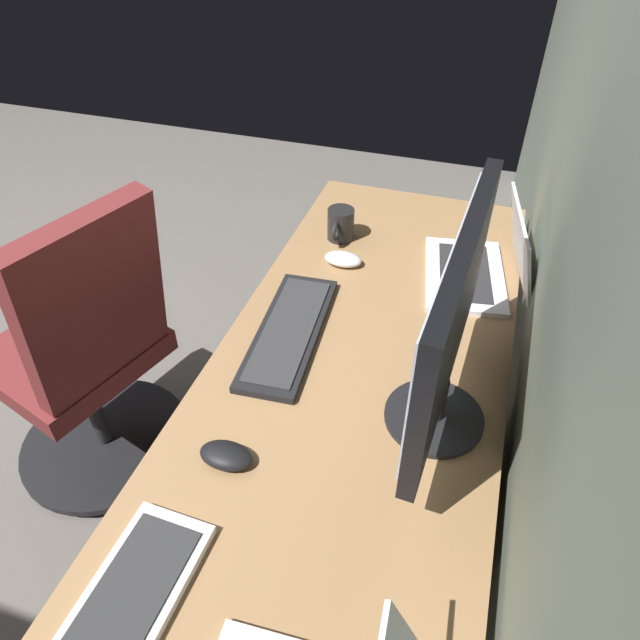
{
  "coord_description": "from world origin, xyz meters",
  "views": [
    {
      "loc": [
        1.0,
        2.0,
        1.63
      ],
      "look_at": [
        0.24,
        1.76,
        0.95
      ],
      "focal_mm": 32.0,
      "sensor_mm": 36.0,
      "label": 1
    }
  ],
  "objects_px": {
    "laptop_leftmost": "(486,264)",
    "mouse_spare": "(226,455)",
    "mouse_main": "(343,259)",
    "monitor_primary": "(451,324)",
    "coffee_mug": "(340,225)",
    "office_chair": "(89,364)",
    "keyboard_spare": "(289,331)",
    "drawer_pedestal": "(348,513)",
    "keyboard_main": "(106,640)"
  },
  "relations": [
    {
      "from": "keyboard_spare",
      "to": "mouse_spare",
      "type": "xyz_separation_m",
      "value": [
        0.37,
        0.01,
        0.01
      ]
    },
    {
      "from": "mouse_main",
      "to": "mouse_spare",
      "type": "bearing_deg",
      "value": -2.36
    },
    {
      "from": "mouse_spare",
      "to": "coffee_mug",
      "type": "distance_m",
      "value": 0.82
    },
    {
      "from": "mouse_spare",
      "to": "mouse_main",
      "type": "bearing_deg",
      "value": 177.64
    },
    {
      "from": "keyboard_main",
      "to": "office_chair",
      "type": "bearing_deg",
      "value": -139.06
    },
    {
      "from": "mouse_main",
      "to": "coffee_mug",
      "type": "distance_m",
      "value": 0.14
    },
    {
      "from": "keyboard_main",
      "to": "drawer_pedestal",
      "type": "bearing_deg",
      "value": 156.73
    },
    {
      "from": "keyboard_spare",
      "to": "mouse_main",
      "type": "distance_m",
      "value": 0.32
    },
    {
      "from": "laptop_leftmost",
      "to": "monitor_primary",
      "type": "bearing_deg",
      "value": -5.57
    },
    {
      "from": "laptop_leftmost",
      "to": "mouse_main",
      "type": "bearing_deg",
      "value": -82.35
    },
    {
      "from": "drawer_pedestal",
      "to": "monitor_primary",
      "type": "relative_size",
      "value": 1.26
    },
    {
      "from": "mouse_main",
      "to": "mouse_spare",
      "type": "distance_m",
      "value": 0.69
    },
    {
      "from": "laptop_leftmost",
      "to": "keyboard_spare",
      "type": "xyz_separation_m",
      "value": [
        0.37,
        -0.41,
        -0.04
      ]
    },
    {
      "from": "keyboard_main",
      "to": "coffee_mug",
      "type": "bearing_deg",
      "value": 179.23
    },
    {
      "from": "mouse_spare",
      "to": "coffee_mug",
      "type": "height_order",
      "value": "coffee_mug"
    },
    {
      "from": "laptop_leftmost",
      "to": "mouse_spare",
      "type": "distance_m",
      "value": 0.84
    },
    {
      "from": "drawer_pedestal",
      "to": "office_chair",
      "type": "xyz_separation_m",
      "value": [
        -0.17,
        -0.84,
        0.11
      ]
    },
    {
      "from": "monitor_primary",
      "to": "mouse_main",
      "type": "height_order",
      "value": "monitor_primary"
    },
    {
      "from": "drawer_pedestal",
      "to": "monitor_primary",
      "type": "distance_m",
      "value": 0.66
    },
    {
      "from": "keyboard_main",
      "to": "mouse_spare",
      "type": "bearing_deg",
      "value": 174.78
    },
    {
      "from": "monitor_primary",
      "to": "laptop_leftmost",
      "type": "bearing_deg",
      "value": 174.43
    },
    {
      "from": "drawer_pedestal",
      "to": "coffee_mug",
      "type": "bearing_deg",
      "value": -161.22
    },
    {
      "from": "laptop_leftmost",
      "to": "mouse_spare",
      "type": "bearing_deg",
      "value": -28.54
    },
    {
      "from": "monitor_primary",
      "to": "coffee_mug",
      "type": "xyz_separation_m",
      "value": [
        -0.59,
        -0.37,
        -0.21
      ]
    },
    {
      "from": "mouse_spare",
      "to": "office_chair",
      "type": "relative_size",
      "value": 0.11
    },
    {
      "from": "drawer_pedestal",
      "to": "coffee_mug",
      "type": "relative_size",
      "value": 5.93
    },
    {
      "from": "laptop_leftmost",
      "to": "mouse_main",
      "type": "xyz_separation_m",
      "value": [
        0.05,
        -0.37,
        -0.03
      ]
    },
    {
      "from": "mouse_main",
      "to": "office_chair",
      "type": "bearing_deg",
      "value": -63.33
    },
    {
      "from": "laptop_leftmost",
      "to": "coffee_mug",
      "type": "height_order",
      "value": "laptop_leftmost"
    },
    {
      "from": "keyboard_spare",
      "to": "mouse_main",
      "type": "xyz_separation_m",
      "value": [
        -0.32,
        0.04,
        0.01
      ]
    },
    {
      "from": "monitor_primary",
      "to": "mouse_spare",
      "type": "distance_m",
      "value": 0.48
    },
    {
      "from": "drawer_pedestal",
      "to": "monitor_primary",
      "type": "xyz_separation_m",
      "value": [
        -0.03,
        0.16,
        0.64
      ]
    },
    {
      "from": "monitor_primary",
      "to": "mouse_spare",
      "type": "relative_size",
      "value": 5.29
    },
    {
      "from": "office_chair",
      "to": "mouse_main",
      "type": "bearing_deg",
      "value": 116.67
    },
    {
      "from": "keyboard_main",
      "to": "mouse_spare",
      "type": "xyz_separation_m",
      "value": [
        -0.34,
        0.03,
        0.01
      ]
    },
    {
      "from": "monitor_primary",
      "to": "keyboard_main",
      "type": "xyz_separation_m",
      "value": [
        0.57,
        -0.38,
        -0.24
      ]
    },
    {
      "from": "keyboard_spare",
      "to": "coffee_mug",
      "type": "relative_size",
      "value": 3.66
    },
    {
      "from": "keyboard_main",
      "to": "office_chair",
      "type": "relative_size",
      "value": 0.44
    },
    {
      "from": "keyboard_spare",
      "to": "mouse_spare",
      "type": "bearing_deg",
      "value": 1.81
    },
    {
      "from": "keyboard_main",
      "to": "monitor_primary",
      "type": "bearing_deg",
      "value": 145.86
    },
    {
      "from": "drawer_pedestal",
      "to": "mouse_spare",
      "type": "distance_m",
      "value": 0.48
    },
    {
      "from": "drawer_pedestal",
      "to": "keyboard_spare",
      "type": "height_order",
      "value": "keyboard_spare"
    },
    {
      "from": "mouse_spare",
      "to": "drawer_pedestal",
      "type": "bearing_deg",
      "value": 133.53
    },
    {
      "from": "drawer_pedestal",
      "to": "keyboard_spare",
      "type": "relative_size",
      "value": 1.62
    },
    {
      "from": "mouse_main",
      "to": "drawer_pedestal",
      "type": "bearing_deg",
      "value": 18.55
    },
    {
      "from": "drawer_pedestal",
      "to": "coffee_mug",
      "type": "distance_m",
      "value": 0.79
    },
    {
      "from": "mouse_spare",
      "to": "office_chair",
      "type": "distance_m",
      "value": 0.79
    },
    {
      "from": "drawer_pedestal",
      "to": "laptop_leftmost",
      "type": "xyz_separation_m",
      "value": [
        -0.55,
        0.21,
        0.43
      ]
    },
    {
      "from": "drawer_pedestal",
      "to": "keyboard_main",
      "type": "bearing_deg",
      "value": -23.27
    },
    {
      "from": "laptop_leftmost",
      "to": "coffee_mug",
      "type": "distance_m",
      "value": 0.43
    }
  ]
}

